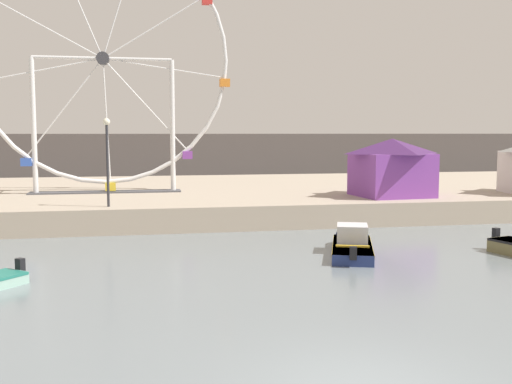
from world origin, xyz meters
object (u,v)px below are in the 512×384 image
ferris_wheel_white_frame (103,62)px  promenade_lamp_near (107,149)px  motorboat_navy_blue (352,242)px  carnival_booth_purple_stall (392,166)px

ferris_wheel_white_frame → promenade_lamp_near: ferris_wheel_white_frame is taller
motorboat_navy_blue → promenade_lamp_near: size_ratio=1.37×
motorboat_navy_blue → ferris_wheel_white_frame: 18.00m
carnival_booth_purple_stall → promenade_lamp_near: bearing=-177.7°
motorboat_navy_blue → ferris_wheel_white_frame: bearing=57.3°
ferris_wheel_white_frame → carnival_booth_purple_stall: (14.96, -4.80, -5.62)m
motorboat_navy_blue → ferris_wheel_white_frame: ferris_wheel_white_frame is taller
motorboat_navy_blue → promenade_lamp_near: (-9.47, 6.01, 3.47)m
motorboat_navy_blue → carnival_booth_purple_stall: size_ratio=1.30×
carnival_booth_purple_stall → promenade_lamp_near: 14.63m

